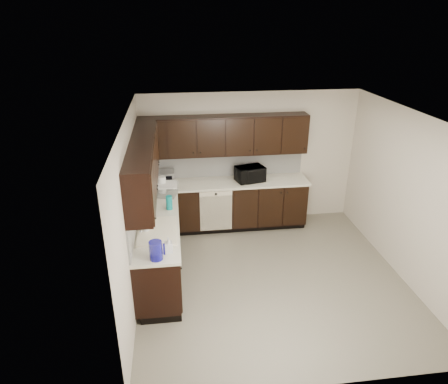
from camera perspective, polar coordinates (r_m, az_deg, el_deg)
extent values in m
plane|color=gray|center=(6.36, 6.74, -12.03)|extent=(4.00, 4.00, 0.00)
plane|color=white|center=(5.30, 8.05, 10.43)|extent=(4.00, 4.00, 0.00)
cube|color=beige|center=(7.52, 3.63, 4.74)|extent=(4.00, 0.02, 2.50)
cube|color=beige|center=(5.59, -12.99, -2.94)|extent=(0.02, 4.00, 2.50)
cube|color=beige|center=(6.50, 24.69, -0.70)|extent=(0.02, 4.00, 2.50)
cube|color=beige|center=(4.10, 14.33, -13.95)|extent=(4.00, 0.02, 2.50)
cube|color=black|center=(7.48, 0.13, -1.96)|extent=(3.00, 0.60, 0.90)
cube|color=black|center=(6.21, -9.31, -8.16)|extent=(0.60, 2.20, 0.90)
cube|color=black|center=(7.69, 0.10, -4.54)|extent=(3.00, 0.54, 0.10)
cube|color=black|center=(6.43, -8.80, -11.17)|extent=(0.54, 2.20, 0.10)
cube|color=beige|center=(7.29, 0.13, 1.37)|extent=(3.03, 0.63, 0.04)
cube|color=beige|center=(5.98, -9.61, -4.34)|extent=(0.63, 2.23, 0.04)
cube|color=silver|center=(7.46, -0.15, 4.05)|extent=(3.00, 0.02, 0.48)
cube|color=silver|center=(6.15, -12.38, -1.01)|extent=(0.02, 2.80, 0.48)
cube|color=black|center=(7.13, 0.00, 8.10)|extent=(3.00, 0.33, 0.70)
cube|color=black|center=(5.76, -11.49, 3.70)|extent=(0.33, 2.47, 0.70)
cube|color=beige|center=(7.18, -1.15, -2.69)|extent=(0.58, 0.02, 0.78)
cube|color=beige|center=(7.03, -1.17, -0.23)|extent=(0.58, 0.03, 0.08)
cylinder|color=black|center=(7.01, -1.16, -0.29)|extent=(0.04, 0.02, 0.04)
cube|color=beige|center=(5.70, -9.50, -5.53)|extent=(0.54, 0.82, 0.03)
cube|color=beige|center=(5.57, -9.49, -7.29)|extent=(0.42, 0.34, 0.16)
cube|color=beige|center=(5.92, -9.40, -5.30)|extent=(0.42, 0.34, 0.16)
cylinder|color=silver|center=(5.66, -11.82, -4.52)|extent=(0.03, 0.03, 0.26)
cylinder|color=silver|center=(5.60, -11.41, -3.42)|extent=(0.14, 0.02, 0.02)
cylinder|color=#B2B2B7|center=(5.55, -9.51, -7.03)|extent=(0.20, 0.20, 0.10)
imported|color=black|center=(7.26, 3.72, 2.59)|extent=(0.57, 0.45, 0.28)
imported|color=gray|center=(5.16, -7.94, -7.51)|extent=(0.11, 0.11, 0.21)
imported|color=gray|center=(5.67, -11.14, -4.64)|extent=(0.10, 0.10, 0.21)
cube|color=silver|center=(7.24, -8.59, 2.09)|extent=(0.37, 0.28, 0.23)
cube|color=silver|center=(6.79, -8.75, 0.34)|extent=(0.53, 0.45, 0.18)
cylinder|color=#131098|center=(5.04, -9.72, -8.24)|extent=(0.19, 0.19, 0.25)
cylinder|color=#0B7E81|center=(6.26, -7.84, -1.51)|extent=(0.12, 0.12, 0.22)
cylinder|color=white|center=(6.85, -8.82, 1.05)|extent=(0.13, 0.13, 0.29)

